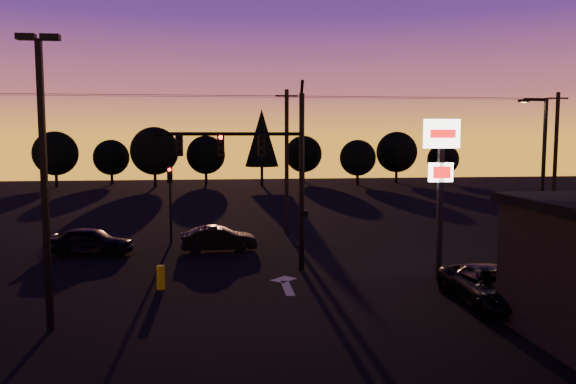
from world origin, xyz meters
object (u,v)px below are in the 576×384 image
pylon_sign (441,165)px  car_mid (219,239)px  secondary_signal (170,193)px  bollard (161,277)px  parking_lot_light (44,163)px  suv_parked (491,287)px  car_left (91,241)px  traffic_signal_mast (266,162)px  streetlight (542,170)px

pylon_sign → car_mid: 12.55m
secondary_signal → bollard: size_ratio=4.53×
parking_lot_light → suv_parked: parking_lot_light is taller
bollard → car_left: (-4.26, 7.09, 0.24)m
car_left → secondary_signal: bearing=-40.7°
secondary_signal → pylon_sign: (12.00, -9.99, 2.05)m
pylon_sign → car_left: 17.81m
secondary_signal → car_left: secondary_signal is taller
car_mid → suv_parked: suv_parked is taller
parking_lot_light → car_mid: bearing=66.1°
traffic_signal_mast → car_left: (-8.71, 4.56, -4.22)m
parking_lot_light → car_mid: parking_lot_light is taller
traffic_signal_mast → car_mid: 6.79m
traffic_signal_mast → car_left: traffic_signal_mast is taller
pylon_sign → bollard: bearing=-179.8°
secondary_signal → car_mid: bearing=-44.5°
streetlight → car_mid: streetlight is taller
secondary_signal → traffic_signal_mast: bearing=-56.8°
bollard → car_mid: (2.27, 7.34, 0.18)m
secondary_signal → parking_lot_light: (-2.50, -14.49, 2.41)m
traffic_signal_mast → streetlight: traffic_signal_mast is taller
secondary_signal → pylon_sign: 15.75m
car_left → car_mid: size_ratio=1.06×
pylon_sign → streetlight: (6.91, 4.00, -0.49)m
secondary_signal → car_mid: (2.73, -2.68, -2.20)m
streetlight → bollard: 19.30m
pylon_sign → car_left: (-15.80, 7.05, -4.19)m
traffic_signal_mast → car_mid: bearing=114.3°
suv_parked → traffic_signal_mast: bearing=140.3°
parking_lot_light → bollard: parking_lot_light is taller
secondary_signal → suv_parked: bearing=-47.6°
pylon_sign → car_left: bearing=156.0°
parking_lot_light → car_left: bearing=96.4°
bollard → traffic_signal_mast: bearing=29.7°
traffic_signal_mast → suv_parked: 10.68m
secondary_signal → car_left: size_ratio=1.03×
traffic_signal_mast → car_left: 10.69m
secondary_signal → suv_parked: (12.49, -13.70, -2.17)m
traffic_signal_mast → secondary_signal: size_ratio=1.97×
car_left → car_mid: car_left is taller
parking_lot_light → streetlight: 23.05m
bollard → parking_lot_light: bearing=-123.5°
parking_lot_light → pylon_sign: 15.19m
bollard → pylon_sign: bearing=0.2°
streetlight → suv_parked: 10.70m
traffic_signal_mast → car_left: bearing=152.4°
traffic_signal_mast → car_mid: traffic_signal_mast is taller
secondary_signal → parking_lot_light: size_ratio=0.48×
streetlight → car_mid: (-16.18, 3.30, -3.76)m
pylon_sign → car_mid: (-9.27, 7.31, -4.26)m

